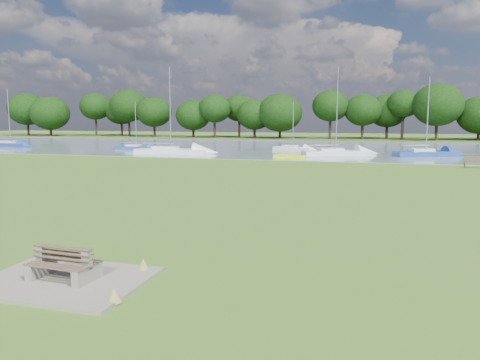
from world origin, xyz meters
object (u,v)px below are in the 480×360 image
(sailboat_1, at_px, (170,149))
(sailboat_4, at_px, (136,147))
(sailboat_6, at_px, (10,143))
(riverbank_bench, at_px, (475,162))
(kayak, at_px, (289,157))
(sailboat_3, at_px, (425,152))
(bench_pair, at_px, (64,265))
(sailboat_5, at_px, (292,147))
(sailboat_7, at_px, (335,151))

(sailboat_1, relative_size, sailboat_4, 1.62)
(sailboat_4, bearing_deg, sailboat_6, 170.90)
(riverbank_bench, distance_m, sailboat_6, 61.46)
(kayak, relative_size, sailboat_6, 0.40)
(sailboat_3, distance_m, sailboat_6, 57.16)
(riverbank_bench, relative_size, kayak, 0.50)
(bench_pair, distance_m, sailboat_3, 46.87)
(sailboat_5, distance_m, sailboat_6, 41.58)
(bench_pair, height_order, kayak, bench_pair)
(sailboat_1, bearing_deg, sailboat_6, 158.92)
(sailboat_7, bearing_deg, sailboat_6, 151.51)
(sailboat_3, bearing_deg, sailboat_5, 135.75)
(kayak, xyz_separation_m, sailboat_5, (-1.69, 12.01, 0.22))
(bench_pair, bearing_deg, riverbank_bench, 67.49)
(sailboat_4, relative_size, sailboat_7, 0.64)
(kayak, xyz_separation_m, sailboat_4, (-22.26, 8.06, 0.22))
(sailboat_3, relative_size, sailboat_5, 1.38)
(sailboat_5, xyz_separation_m, sailboat_7, (6.02, -6.67, 0.09))
(sailboat_3, distance_m, sailboat_4, 36.30)
(sailboat_6, bearing_deg, sailboat_5, 17.19)
(sailboat_3, xyz_separation_m, sailboat_5, (-15.69, 5.54, -0.12))
(kayak, height_order, sailboat_5, sailboat_5)
(bench_pair, xyz_separation_m, sailboat_1, (-15.60, 41.01, 0.08))
(sailboat_1, distance_m, sailboat_3, 29.01)
(sailboat_4, height_order, sailboat_5, sailboat_4)
(sailboat_4, bearing_deg, sailboat_5, 2.99)
(sailboat_1, relative_size, sailboat_7, 1.04)
(sailboat_4, bearing_deg, sailboat_1, -44.41)
(sailboat_1, xyz_separation_m, sailboat_7, (19.06, 2.86, -0.02))
(sailboat_3, bearing_deg, bench_pair, -131.09)
(sailboat_5, bearing_deg, bench_pair, -69.54)
(sailboat_4, xyz_separation_m, sailboat_6, (-20.86, 0.44, 0.11))
(bench_pair, distance_m, kayak, 38.53)
(kayak, relative_size, sailboat_5, 0.54)
(sailboat_1, distance_m, sailboat_5, 16.15)
(riverbank_bench, xyz_separation_m, sailboat_5, (-18.54, 16.96, -0.08))
(sailboat_3, relative_size, sailboat_4, 1.38)
(bench_pair, xyz_separation_m, riverbank_bench, (15.99, 33.58, 0.04))
(sailboat_5, bearing_deg, sailboat_1, -126.28)
(sailboat_6, relative_size, sailboat_7, 0.86)
(kayak, relative_size, sailboat_1, 0.33)
(sailboat_4, xyz_separation_m, sailboat_5, (20.57, 3.95, 0.01))
(kayak, bearing_deg, riverbank_bench, -2.34)
(bench_pair, relative_size, kayak, 0.53)
(sailboat_1, height_order, sailboat_6, sailboat_1)
(bench_pair, bearing_deg, sailboat_1, 113.77)
(riverbank_bench, height_order, sailboat_5, sailboat_5)
(kayak, height_order, sailboat_4, sailboat_4)
(sailboat_1, height_order, sailboat_5, sailboat_1)
(bench_pair, xyz_separation_m, sailboat_7, (3.47, 43.87, 0.06))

